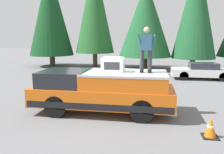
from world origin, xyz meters
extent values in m
plane|color=slate|center=(0.00, 0.00, 0.00)|extent=(90.00, 90.00, 0.00)
cube|color=orange|center=(-0.13, -0.05, 0.70)|extent=(2.00, 5.50, 0.70)
cube|color=black|center=(-0.13, -0.05, 0.51)|extent=(2.01, 5.39, 0.24)
cube|color=black|center=(-0.13, 1.46, 1.35)|extent=(1.84, 1.87, 0.60)
cube|color=orange|center=(-0.13, -0.93, 1.31)|extent=(1.92, 3.19, 0.52)
cube|color=#B7BABF|center=(-0.13, -0.93, 1.61)|extent=(1.94, 3.19, 0.08)
cube|color=#232326|center=(-0.13, 2.64, 0.43)|extent=(1.96, 0.16, 0.20)
cube|color=#B2B5BA|center=(-0.13, -2.74, 0.43)|extent=(1.96, 0.16, 0.20)
cylinder|color=black|center=(-0.98, 1.54, 0.42)|extent=(0.30, 0.84, 0.84)
cylinder|color=black|center=(0.72, 1.54, 0.42)|extent=(0.30, 0.84, 0.84)
cylinder|color=black|center=(-0.98, -1.65, 0.42)|extent=(0.30, 0.84, 0.84)
cylinder|color=black|center=(0.72, -1.65, 0.42)|extent=(0.30, 0.84, 0.84)
cube|color=silver|center=(-0.08, -0.47, 1.91)|extent=(0.64, 0.84, 0.52)
cube|color=#2D2D30|center=(-0.40, -0.47, 1.91)|extent=(0.01, 0.59, 0.29)
cube|color=#99999E|center=(-0.08, -0.47, 2.19)|extent=(0.58, 0.76, 0.04)
cylinder|color=#333338|center=(-0.08, -1.87, 2.07)|extent=(0.15, 0.15, 0.84)
cube|color=black|center=(-0.12, -1.87, 1.69)|extent=(0.26, 0.11, 0.08)
cylinder|color=#333338|center=(-0.08, -1.57, 2.07)|extent=(0.15, 0.15, 0.84)
cube|color=black|center=(-0.12, -1.57, 1.69)|extent=(0.26, 0.11, 0.08)
cube|color=#335B7A|center=(-0.08, -1.72, 2.78)|extent=(0.24, 0.40, 0.58)
sphere|color=beige|center=(-0.08, -1.72, 3.23)|extent=(0.22, 0.22, 0.22)
cylinder|color=#335B7A|center=(-0.11, -1.97, 2.78)|extent=(0.09, 0.23, 0.58)
cylinder|color=#335B7A|center=(-0.11, -1.48, 2.78)|extent=(0.09, 0.23, 0.58)
cube|color=white|center=(8.10, -5.45, 0.49)|extent=(1.64, 4.10, 0.50)
cube|color=#282D38|center=(8.10, -5.55, 0.95)|extent=(1.31, 1.89, 0.42)
cylinder|color=black|center=(7.38, -4.18, 0.31)|extent=(0.20, 0.62, 0.62)
cylinder|color=black|center=(8.82, -4.18, 0.31)|extent=(0.20, 0.62, 0.62)
cylinder|color=black|center=(7.38, -6.72, 0.31)|extent=(0.20, 0.62, 0.62)
cylinder|color=black|center=(8.82, -6.72, 0.31)|extent=(0.20, 0.62, 0.62)
cube|color=black|center=(-1.87, -3.73, 0.01)|extent=(0.47, 0.47, 0.03)
cone|color=orange|center=(-1.87, -3.73, 0.31)|extent=(0.36, 0.36, 0.62)
cylinder|color=white|center=(-1.87, -3.73, 0.34)|extent=(0.19, 0.19, 0.06)
cylinder|color=#4C3826|center=(12.35, -5.53, 0.55)|extent=(0.45, 0.45, 1.09)
cone|color=#1E562D|center=(12.35, -5.53, 5.45)|extent=(3.75, 3.75, 8.72)
cylinder|color=#4C3826|center=(12.57, -1.33, 0.59)|extent=(0.57, 0.57, 1.17)
cone|color=#1E562D|center=(12.57, -1.33, 4.51)|extent=(4.73, 4.73, 6.69)
cylinder|color=#4C3826|center=(13.40, 3.56, 0.70)|extent=(0.45, 0.45, 1.41)
cone|color=#235B28|center=(13.40, 3.56, 5.81)|extent=(3.74, 3.74, 8.81)
cylinder|color=#4C3826|center=(13.14, 7.95, 0.56)|extent=(0.52, 0.52, 1.12)
cone|color=#14421E|center=(13.14, 7.95, 5.42)|extent=(4.34, 4.34, 8.61)
camera|label=1|loc=(-8.79, -1.91, 3.00)|focal=36.93mm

